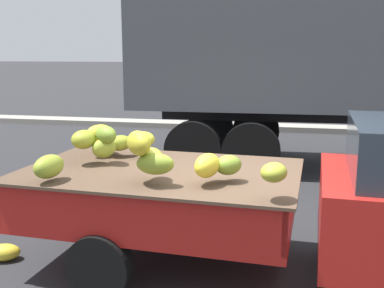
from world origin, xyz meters
name	(u,v)px	position (x,y,z in m)	size (l,w,h in m)	color
ground	(235,271)	(0.00, 0.00, 0.00)	(220.00, 220.00, 0.00)	#28282B
curb_strip	(270,127)	(0.00, 9.53, 0.08)	(80.00, 0.80, 0.16)	gray
pickup_truck	(360,203)	(1.22, -0.10, 0.89)	(5.33, 2.16, 1.70)	#B21E19
fallen_banana_bunch_near_tailgate	(3,252)	(-2.62, -0.27, 0.09)	(0.38, 0.24, 0.19)	yellow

